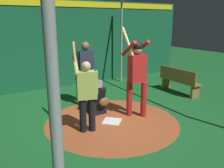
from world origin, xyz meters
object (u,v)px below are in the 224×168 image
Objects in this scene: bench at (179,80)px; umpire at (86,70)px; visitor at (86,92)px; home_plate at (112,121)px; batter at (137,71)px; catcher at (97,100)px.

umpire is at bearing -99.08° from bench.
visitor reaches higher than umpire.
home_plate is 0.22× the size of visitor.
batter is 1.22× the size of umpire.
catcher is at bearing -1.30° from umpire.
home_plate is at bearing 3.52° from catcher.
visitor reaches higher than catcher.
batter is at bearing 48.91° from catcher.
visitor is 4.01m from bench.
home_plate is 1.69m from umpire.
catcher reaches higher than bench.
visitor reaches higher than home_plate.
bench is (-0.84, 3.13, 0.43)m from home_plate.
umpire is (-1.34, -0.75, -0.14)m from batter.
umpire is (-0.67, 0.02, 0.67)m from catcher.
umpire is at bearing -150.75° from batter.
umpire reaches higher than catcher.
umpire reaches higher than home_plate.
home_plate is at bearing -89.34° from batter.
batter reaches higher than umpire.
umpire is 0.94× the size of visitor.
home_plate is at bearing 1.12° from umpire.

